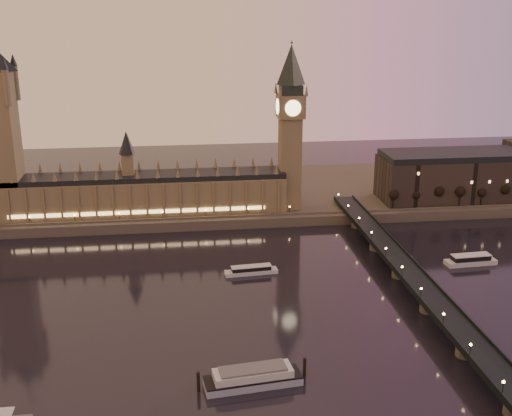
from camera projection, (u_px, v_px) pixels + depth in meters
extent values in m
plane|color=black|center=(218.00, 304.00, 292.15)|extent=(700.00, 700.00, 0.00)
cube|color=#423D35|center=(244.00, 194.00, 450.78)|extent=(560.00, 130.00, 6.00)
cube|color=brown|center=(140.00, 196.00, 396.54)|extent=(180.00, 26.00, 22.00)
cube|color=black|center=(139.00, 177.00, 392.71)|extent=(180.00, 22.00, 3.20)
cube|color=#FFCC7F|center=(139.00, 212.00, 385.60)|extent=(153.00, 0.25, 2.20)
cube|color=brown|center=(290.00, 163.00, 402.36)|extent=(13.00, 13.00, 58.00)
cube|color=brown|center=(291.00, 106.00, 391.41)|extent=(16.00, 16.00, 14.00)
cylinder|color=#FFEAA5|center=(293.00, 108.00, 383.68)|extent=(9.60, 0.35, 9.60)
cylinder|color=#FFEAA5|center=(277.00, 106.00, 390.43)|extent=(0.35, 9.60, 9.60)
cube|color=black|center=(291.00, 90.00, 388.37)|extent=(13.00, 13.00, 6.00)
cone|color=black|center=(291.00, 64.00, 383.81)|extent=(17.68, 17.68, 24.00)
sphere|color=gold|center=(292.00, 42.00, 379.86)|extent=(2.00, 2.00, 2.00)
cube|color=black|center=(414.00, 278.00, 300.77)|extent=(13.00, 260.00, 2.00)
cube|color=black|center=(401.00, 275.00, 299.56)|extent=(0.60, 260.00, 1.00)
cube|color=black|center=(427.00, 274.00, 301.07)|extent=(0.60, 260.00, 1.00)
cube|color=black|center=(462.00, 178.00, 426.75)|extent=(110.00, 36.00, 28.00)
cube|color=black|center=(465.00, 154.00, 421.89)|extent=(108.00, 34.00, 4.00)
cylinder|color=black|center=(394.00, 202.00, 406.34)|extent=(0.70, 0.70, 8.98)
sphere|color=black|center=(395.00, 195.00, 404.91)|extent=(5.99, 5.99, 5.99)
cylinder|color=black|center=(417.00, 202.00, 408.12)|extent=(0.70, 0.70, 8.98)
sphere|color=black|center=(417.00, 194.00, 406.69)|extent=(5.99, 5.99, 5.99)
cylinder|color=black|center=(439.00, 201.00, 409.89)|extent=(0.70, 0.70, 8.98)
sphere|color=black|center=(440.00, 194.00, 408.47)|extent=(5.99, 5.99, 5.99)
cylinder|color=black|center=(461.00, 200.00, 411.67)|extent=(0.70, 0.70, 8.98)
sphere|color=black|center=(462.00, 193.00, 410.24)|extent=(5.99, 5.99, 5.99)
cylinder|color=black|center=(483.00, 199.00, 413.45)|extent=(0.70, 0.70, 8.98)
sphere|color=black|center=(484.00, 192.00, 412.02)|extent=(5.99, 5.99, 5.99)
cylinder|color=black|center=(504.00, 198.00, 415.22)|extent=(0.70, 0.70, 8.98)
sphere|color=black|center=(505.00, 191.00, 413.80)|extent=(5.99, 5.99, 5.99)
cube|color=silver|center=(251.00, 272.00, 324.83)|extent=(27.24, 8.10, 1.97)
cube|color=black|center=(251.00, 268.00, 324.23)|extent=(20.20, 6.46, 1.97)
cube|color=silver|center=(251.00, 266.00, 323.87)|extent=(20.76, 6.73, 0.36)
cube|color=silver|center=(470.00, 262.00, 336.55)|extent=(27.54, 9.01, 2.49)
cube|color=black|center=(471.00, 258.00, 335.80)|extent=(20.41, 7.26, 2.49)
cube|color=silver|center=(471.00, 255.00, 335.35)|extent=(20.97, 7.58, 0.45)
cube|color=#929FBA|center=(253.00, 381.00, 229.86)|extent=(35.82, 13.81, 2.84)
cube|color=black|center=(253.00, 377.00, 229.35)|extent=(35.82, 13.81, 0.55)
cube|color=silver|center=(253.00, 373.00, 228.83)|extent=(29.19, 11.97, 2.84)
cube|color=#595B5E|center=(253.00, 369.00, 228.28)|extent=(24.73, 10.38, 0.76)
cylinder|color=black|center=(198.00, 382.00, 225.61)|extent=(1.20, 1.20, 7.42)
cylinder|color=black|center=(305.00, 367.00, 234.61)|extent=(1.20, 1.20, 7.42)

